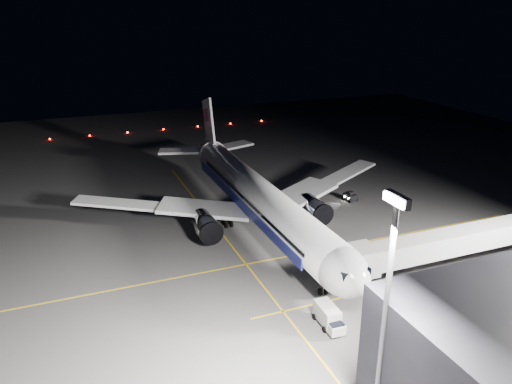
{
  "coord_description": "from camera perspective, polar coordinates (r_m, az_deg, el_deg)",
  "views": [
    {
      "loc": [
        66.11,
        -26.94,
        32.78
      ],
      "look_at": [
        -0.67,
        -0.28,
        6.0
      ],
      "focal_mm": 35.0,
      "sensor_mm": 36.0,
      "label": 1
    }
  ],
  "objects": [
    {
      "name": "airliner",
      "position": [
        77.47,
        0.08,
        -0.45
      ],
      "size": [
        61.48,
        54.22,
        16.64
      ],
      "color": "silver",
      "rests_on": "ground"
    },
    {
      "name": "floodlight_mast_south",
      "position": [
        39.19,
        14.72,
        -11.71
      ],
      "size": [
        2.4,
        0.67,
        20.7
      ],
      "color": "#59595E",
      "rests_on": "ground"
    },
    {
      "name": "ground",
      "position": [
        78.55,
        0.37,
        -4.24
      ],
      "size": [
        200.0,
        200.0,
        0.0
      ],
      "primitive_type": "plane",
      "color": "#4C4C4F",
      "rests_on": "ground"
    },
    {
      "name": "jet_bridge",
      "position": [
        69.03,
        21.72,
        -5.24
      ],
      "size": [
        3.6,
        34.4,
        6.3
      ],
      "color": "#B2B2B7",
      "rests_on": "ground"
    },
    {
      "name": "safety_cone_a",
      "position": [
        86.1,
        5.29,
        -1.84
      ],
      "size": [
        0.37,
        0.37,
        0.55
      ],
      "primitive_type": "cone",
      "color": "#E34C09",
      "rests_on": "ground"
    },
    {
      "name": "safety_cone_c",
      "position": [
        88.09,
        3.19,
        -1.22
      ],
      "size": [
        0.45,
        0.45,
        0.67
      ],
      "primitive_type": "cone",
      "color": "#E34C09",
      "rests_on": "ground"
    },
    {
      "name": "safety_cone_b",
      "position": [
        83.95,
        4.34,
        -2.42
      ],
      "size": [
        0.35,
        0.35,
        0.52
      ],
      "primitive_type": "cone",
      "color": "#E34C09",
      "rests_on": "ground"
    },
    {
      "name": "guide_line_side",
      "position": [
        66.21,
        15.99,
        -10.12
      ],
      "size": [
        0.25,
        40.0,
        0.01
      ],
      "primitive_type": "cube",
      "color": "gold",
      "rests_on": "ground"
    },
    {
      "name": "service_truck",
      "position": [
        56.25,
        8.33,
        -13.91
      ],
      "size": [
        4.65,
        2.2,
        2.34
      ],
      "rotation": [
        0.0,
        0.0,
        -0.04
      ],
      "color": "silver",
      "rests_on": "ground"
    },
    {
      "name": "guide_line_main",
      "position": [
        70.34,
        3.47,
        -7.38
      ],
      "size": [
        0.25,
        80.0,
        0.01
      ],
      "primitive_type": "cube",
      "color": "gold",
      "rests_on": "ground"
    },
    {
      "name": "baggage_tug",
      "position": [
        91.09,
        10.69,
        -0.5
      ],
      "size": [
        2.67,
        2.29,
        1.73
      ],
      "rotation": [
        0.0,
        0.0,
        0.18
      ],
      "color": "black",
      "rests_on": "ground"
    },
    {
      "name": "taxiway_lights",
      "position": [
        144.43,
        -10.52,
        7.06
      ],
      "size": [
        0.44,
        60.44,
        0.44
      ],
      "color": "#FF140A",
      "rests_on": "ground"
    },
    {
      "name": "guide_line_cross",
      "position": [
        76.7,
        -3.8,
        -4.92
      ],
      "size": [
        70.0,
        0.25,
        0.01
      ],
      "primitive_type": "cube",
      "color": "gold",
      "rests_on": "ground"
    }
  ]
}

